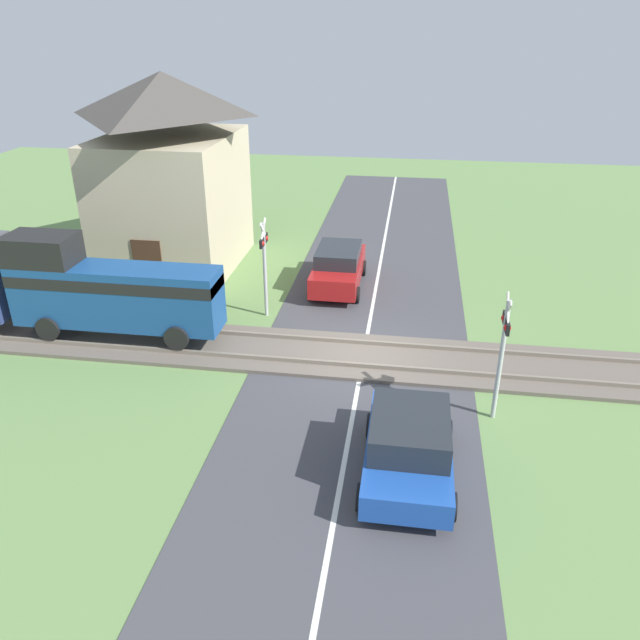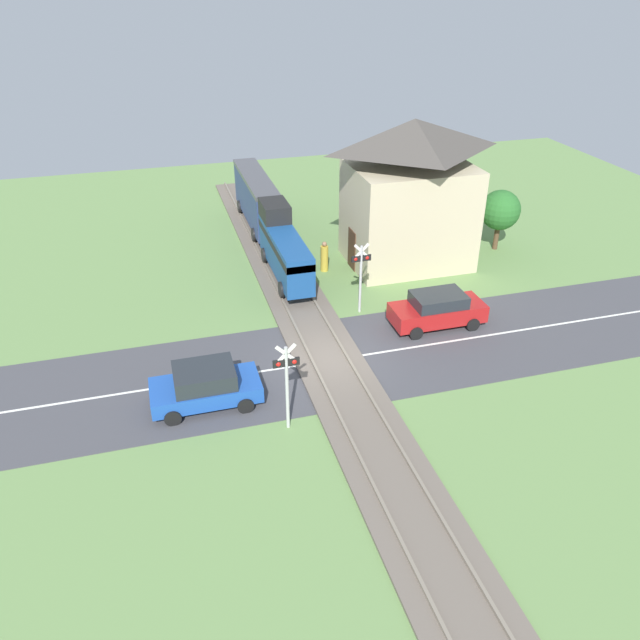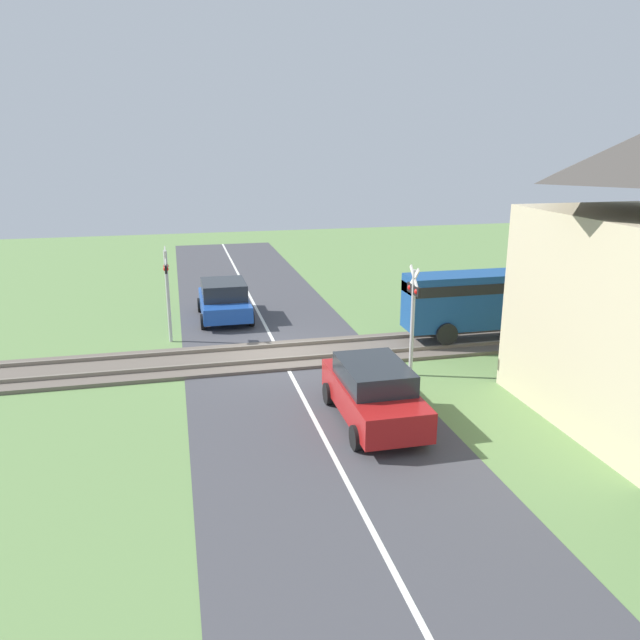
{
  "view_description": "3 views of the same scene",
  "coord_description": "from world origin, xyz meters",
  "px_view_note": "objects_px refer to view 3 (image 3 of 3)",
  "views": [
    {
      "loc": [
        -16.46,
        -1.17,
        9.3
      ],
      "look_at": [
        0.0,
        1.32,
        1.2
      ],
      "focal_mm": 35.0,
      "sensor_mm": 36.0,
      "label": 1
    },
    {
      "loc": [
        -6.14,
        -20.25,
        14.14
      ],
      "look_at": [
        0.0,
        1.32,
        1.2
      ],
      "focal_mm": 35.0,
      "sensor_mm": 36.0,
      "label": 2
    },
    {
      "loc": [
        19.39,
        -3.22,
        6.96
      ],
      "look_at": [
        0.0,
        1.32,
        1.2
      ],
      "focal_mm": 35.0,
      "sensor_mm": 36.0,
      "label": 3
    }
  ],
  "objects_px": {
    "car_near_crossing": "(224,300)",
    "car_far_side": "(373,392)",
    "train": "(600,284)",
    "pedestrian_by_station": "(543,338)",
    "crossing_signal_east_approach": "(413,307)",
    "crossing_signal_west_approach": "(167,283)"
  },
  "relations": [
    {
      "from": "car_near_crossing",
      "to": "car_far_side",
      "type": "height_order",
      "value": "car_far_side"
    },
    {
      "from": "train",
      "to": "car_near_crossing",
      "type": "xyz_separation_m",
      "value": [
        -5.11,
        -13.33,
        -1.07
      ]
    },
    {
      "from": "car_near_crossing",
      "to": "pedestrian_by_station",
      "type": "distance_m",
      "value": 12.18
    },
    {
      "from": "car_far_side",
      "to": "crossing_signal_east_approach",
      "type": "distance_m",
      "value": 3.83
    },
    {
      "from": "car_far_side",
      "to": "crossing_signal_west_approach",
      "type": "relative_size",
      "value": 1.22
    },
    {
      "from": "crossing_signal_west_approach",
      "to": "pedestrian_by_station",
      "type": "xyz_separation_m",
      "value": [
        4.76,
        11.87,
        -1.43
      ]
    },
    {
      "from": "car_far_side",
      "to": "pedestrian_by_station",
      "type": "xyz_separation_m",
      "value": [
        -3.21,
        6.85,
        -0.08
      ]
    },
    {
      "from": "car_near_crossing",
      "to": "crossing_signal_west_approach",
      "type": "bearing_deg",
      "value": -39.81
    },
    {
      "from": "train",
      "to": "car_near_crossing",
      "type": "bearing_deg",
      "value": -110.99
    },
    {
      "from": "crossing_signal_east_approach",
      "to": "pedestrian_by_station",
      "type": "height_order",
      "value": "crossing_signal_east_approach"
    },
    {
      "from": "train",
      "to": "pedestrian_by_station",
      "type": "distance_m",
      "value": 4.38
    },
    {
      "from": "car_far_side",
      "to": "pedestrian_by_station",
      "type": "bearing_deg",
      "value": 115.11
    },
    {
      "from": "car_near_crossing",
      "to": "car_far_side",
      "type": "xyz_separation_m",
      "value": [
        10.54,
        2.88,
        0.03
      ]
    },
    {
      "from": "crossing_signal_west_approach",
      "to": "pedestrian_by_station",
      "type": "distance_m",
      "value": 12.87
    },
    {
      "from": "pedestrian_by_station",
      "to": "car_near_crossing",
      "type": "bearing_deg",
      "value": -127.0
    },
    {
      "from": "train",
      "to": "car_far_side",
      "type": "height_order",
      "value": "train"
    },
    {
      "from": "train",
      "to": "crossing_signal_east_approach",
      "type": "distance_m",
      "value": 8.7
    },
    {
      "from": "train",
      "to": "crossing_signal_east_approach",
      "type": "height_order",
      "value": "train"
    },
    {
      "from": "crossing_signal_east_approach",
      "to": "train",
      "type": "bearing_deg",
      "value": 107.04
    },
    {
      "from": "car_far_side",
      "to": "crossing_signal_west_approach",
      "type": "height_order",
      "value": "crossing_signal_west_approach"
    },
    {
      "from": "train",
      "to": "car_far_side",
      "type": "xyz_separation_m",
      "value": [
        5.43,
        -10.45,
        -1.04
      ]
    },
    {
      "from": "train",
      "to": "pedestrian_by_station",
      "type": "xyz_separation_m",
      "value": [
        2.22,
        -3.6,
        -1.12
      ]
    }
  ]
}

